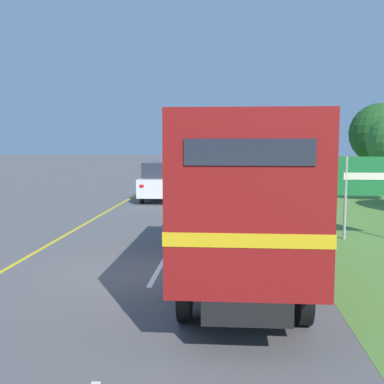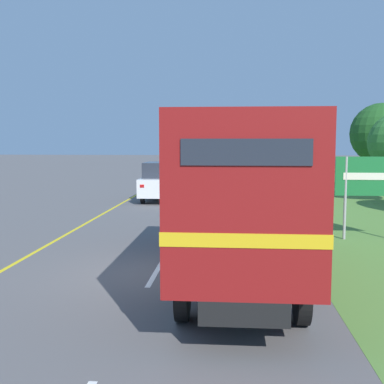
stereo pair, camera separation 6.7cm
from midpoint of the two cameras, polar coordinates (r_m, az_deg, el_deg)
name	(u,v)px [view 2 (the right image)]	position (r m, az deg, el deg)	size (l,w,h in m)	color
ground_plane	(155,273)	(11.46, -4.18, -9.59)	(200.00, 200.00, 0.00)	#5B5959
edge_line_yellow	(141,192)	(29.37, -6.01, -0.05)	(0.12, 67.40, 0.01)	yellow
centre_dash_near	(157,271)	(11.62, -4.05, -9.35)	(0.12, 2.60, 0.01)	white
centre_dash_mid_a	(184,224)	(18.03, -0.88, -3.83)	(0.12, 2.60, 0.01)	white
centre_dash_mid_b	(196,202)	(24.53, 0.60, -1.21)	(0.12, 2.60, 0.01)	white
centre_dash_far	(204,189)	(31.08, 1.46, 0.31)	(0.12, 2.60, 0.01)	white
centre_dash_farthest	(208,181)	(37.64, 2.02, 1.30)	(0.12, 2.60, 0.01)	white
horse_trailer_truck	(240,191)	(10.68, 5.87, 0.10)	(2.36, 8.91, 3.54)	black
lead_car_white	(161,182)	(25.04, -3.66, 1.24)	(1.80, 3.88, 2.02)	black
lead_car_black_ahead	(230,165)	(41.89, 4.61, 3.15)	(1.80, 4.22, 2.04)	black
lead_car_white_ahead	(197,161)	(52.52, 0.61, 3.71)	(1.80, 4.54, 1.96)	black
highway_sign	(373,179)	(15.98, 20.74, 1.45)	(2.20, 0.09, 2.95)	#9E9EA3
roadside_tree_far	(381,134)	(32.47, 21.55, 6.47)	(3.79, 3.79, 5.48)	#4C3823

